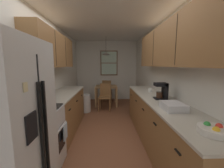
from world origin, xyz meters
The scene contains 24 objects.
ground_plane centered at (0.00, 1.00, 0.00)m, with size 12.00×12.00×0.00m, color brown.
wall_left centered at (-1.35, 1.00, 1.27)m, with size 0.10×9.00×2.55m, color white.
wall_right centered at (1.35, 1.00, 1.27)m, with size 0.10×9.00×2.55m, color white.
wall_back centered at (0.00, 3.65, 1.27)m, with size 4.40×0.10×2.55m, color white.
ceiling_slab centered at (0.00, 1.00, 2.59)m, with size 4.40×9.00×0.08m, color white.
refrigerator centered at (-0.94, -1.27, 0.88)m, with size 0.75×0.74×1.76m.
stove_range centered at (-0.99, -0.57, 0.47)m, with size 0.66×0.61×1.10m.
microwave_over_range centered at (-1.11, -0.57, 1.63)m, with size 0.39×0.59×0.34m.
counter_left centered at (-1.00, 0.68, 0.45)m, with size 0.64×1.90×0.90m.
upper_cabinets_left centered at (-1.14, 0.63, 1.84)m, with size 0.33×1.98×0.72m.
counter_right centered at (1.00, 0.02, 0.45)m, with size 0.64×3.21×0.90m.
upper_cabinets_right centered at (1.14, -0.03, 1.88)m, with size 0.33×2.89×0.75m.
dining_table centered at (-0.02, 2.70, 0.60)m, with size 0.81×0.72×0.74m.
dining_chair_near centered at (-0.06, 2.13, 0.50)m, with size 0.44×0.44×0.90m.
dining_chair_far centered at (0.00, 3.27, 0.50)m, with size 0.42×0.42×0.90m.
pendant_light centered at (-0.02, 2.70, 1.95)m, with size 0.33×0.33×0.65m.
back_window centered at (0.10, 3.58, 1.61)m, with size 0.74×0.05×1.06m.
trash_bin centered at (-0.70, 1.95, 0.28)m, with size 0.33×0.33×0.57m, color silver.
storage_canister centered at (-1.00, -0.05, 1.00)m, with size 0.12×0.12×0.20m.
dish_towel centered at (-0.64, -0.42, 0.50)m, with size 0.02×0.16×0.24m, color silver.
coffee_maker centered at (1.03, 0.01, 1.06)m, with size 0.22×0.18×0.30m.
mug_by_coffeemaker centered at (1.03, 0.68, 0.95)m, with size 0.12×0.09×0.09m.
fruit_bowl centered at (0.99, -1.29, 0.94)m, with size 0.27×0.27×0.09m.
dish_rack centered at (0.94, -0.61, 0.95)m, with size 0.28×0.34×0.10m, color silver.
Camera 1 is at (0.01, -2.45, 1.53)m, focal length 22.01 mm.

